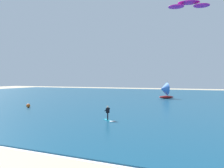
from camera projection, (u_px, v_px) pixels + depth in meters
name	position (u px, v px, depth m)	size (l,w,h in m)	color
ocean	(157.00, 98.00, 56.19)	(160.00, 90.00, 0.10)	navy
shoreline_foam	(14.00, 146.00, 15.74)	(68.06, 1.35, 0.01)	white
kitesurfer	(109.00, 115.00, 24.89)	(1.94, 1.55, 1.67)	#26B2CC
kite	(189.00, 5.00, 30.54)	(5.99, 3.20, 0.87)	#B21999
sailboat_leading	(164.00, 90.00, 52.90)	(3.95, 3.59, 4.39)	maroon
marker_buoy	(28.00, 106.00, 36.14)	(0.65, 0.65, 0.65)	#E55919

